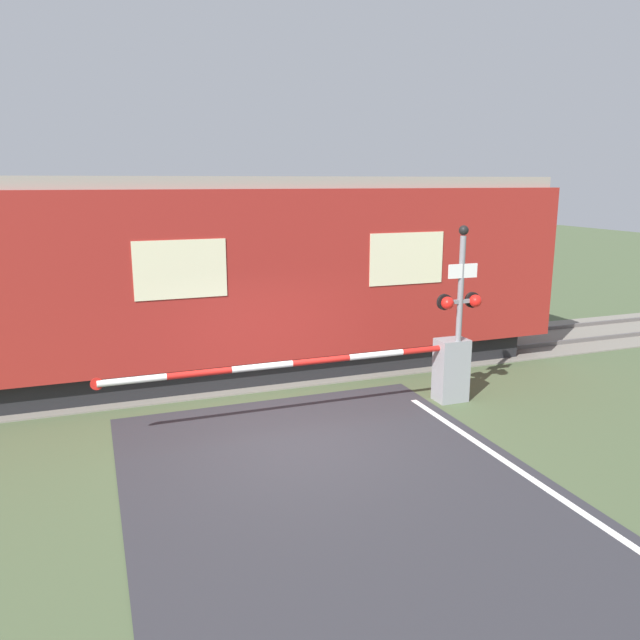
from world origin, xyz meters
name	(u,v)px	position (x,y,z in m)	size (l,w,h in m)	color
ground_plane	(300,440)	(0.00, 0.00, 0.00)	(80.00, 80.00, 0.00)	#475638
track_bed	(242,370)	(0.00, 4.14, 0.02)	(36.00, 3.20, 0.13)	slate
train	(171,278)	(-1.47, 4.14, 2.20)	(17.38, 3.07, 4.31)	black
crossing_barrier	(423,369)	(2.75, 0.81, 0.71)	(6.89, 0.44, 1.24)	gray
signal_post	(460,305)	(3.41, 0.64, 1.95)	(0.91, 0.26, 3.43)	gray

